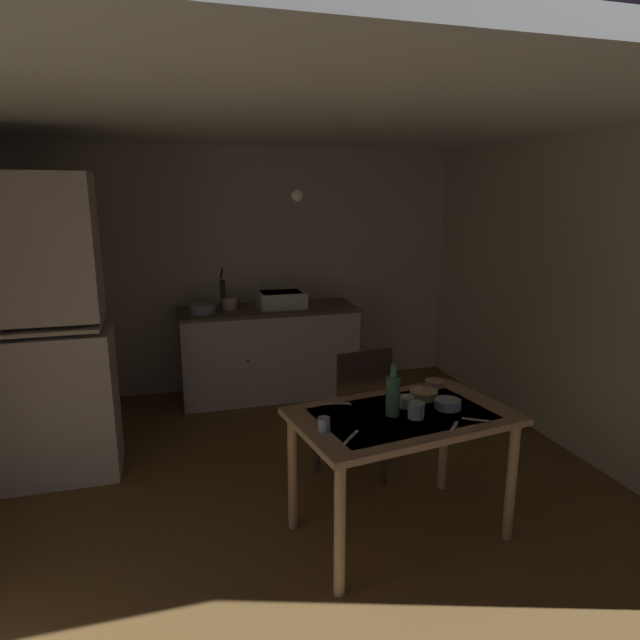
{
  "coord_description": "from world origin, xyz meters",
  "views": [
    {
      "loc": [
        -0.8,
        -3.4,
        1.93
      ],
      "look_at": [
        0.19,
        0.05,
        1.09
      ],
      "focal_mm": 30.52,
      "sensor_mm": 36.0,
      "label": 1
    }
  ],
  "objects_px": {
    "sink_basin": "(281,299)",
    "teacup_cream": "(406,402)",
    "chair_far_side": "(356,414)",
    "serving_bowl_wide": "(424,394)",
    "mixing_bowl_counter": "(202,309)",
    "glass_bottle": "(393,395)",
    "dining_table": "(402,430)",
    "hutch_cabinet": "(40,343)",
    "hand_pump": "(223,292)"
  },
  "relations": [
    {
      "from": "chair_far_side",
      "to": "serving_bowl_wide",
      "type": "distance_m",
      "value": 0.56
    },
    {
      "from": "sink_basin",
      "to": "hand_pump",
      "type": "distance_m",
      "value": 0.55
    },
    {
      "from": "sink_basin",
      "to": "hand_pump",
      "type": "relative_size",
      "value": 1.13
    },
    {
      "from": "sink_basin",
      "to": "serving_bowl_wide",
      "type": "relative_size",
      "value": 2.61
    },
    {
      "from": "hutch_cabinet",
      "to": "dining_table",
      "type": "bearing_deg",
      "value": -31.96
    },
    {
      "from": "mixing_bowl_counter",
      "to": "dining_table",
      "type": "height_order",
      "value": "mixing_bowl_counter"
    },
    {
      "from": "chair_far_side",
      "to": "hutch_cabinet",
      "type": "bearing_deg",
      "value": 161.04
    },
    {
      "from": "serving_bowl_wide",
      "to": "chair_far_side",
      "type": "bearing_deg",
      "value": 123.06
    },
    {
      "from": "chair_far_side",
      "to": "teacup_cream",
      "type": "bearing_deg",
      "value": -77.9
    },
    {
      "from": "mixing_bowl_counter",
      "to": "chair_far_side",
      "type": "xyz_separation_m",
      "value": [
        0.86,
        -1.78,
        -0.4
      ]
    },
    {
      "from": "hutch_cabinet",
      "to": "mixing_bowl_counter",
      "type": "xyz_separation_m",
      "value": [
        1.13,
        1.1,
        -0.06
      ]
    },
    {
      "from": "sink_basin",
      "to": "dining_table",
      "type": "height_order",
      "value": "sink_basin"
    },
    {
      "from": "hutch_cabinet",
      "to": "glass_bottle",
      "type": "height_order",
      "value": "hutch_cabinet"
    },
    {
      "from": "dining_table",
      "to": "chair_far_side",
      "type": "height_order",
      "value": "chair_far_side"
    },
    {
      "from": "sink_basin",
      "to": "chair_far_side",
      "type": "relative_size",
      "value": 0.46
    },
    {
      "from": "hutch_cabinet",
      "to": "dining_table",
      "type": "height_order",
      "value": "hutch_cabinet"
    },
    {
      "from": "hand_pump",
      "to": "teacup_cream",
      "type": "xyz_separation_m",
      "value": [
        0.76,
        -2.39,
        -0.26
      ]
    },
    {
      "from": "mixing_bowl_counter",
      "to": "dining_table",
      "type": "relative_size",
      "value": 0.19
    },
    {
      "from": "dining_table",
      "to": "glass_bottle",
      "type": "relative_size",
      "value": 4.44
    },
    {
      "from": "glass_bottle",
      "to": "dining_table",
      "type": "bearing_deg",
      "value": 8.1
    },
    {
      "from": "dining_table",
      "to": "serving_bowl_wide",
      "type": "distance_m",
      "value": 0.3
    },
    {
      "from": "hutch_cabinet",
      "to": "mixing_bowl_counter",
      "type": "distance_m",
      "value": 1.58
    },
    {
      "from": "hand_pump",
      "to": "dining_table",
      "type": "height_order",
      "value": "hand_pump"
    },
    {
      "from": "sink_basin",
      "to": "chair_far_side",
      "type": "distance_m",
      "value": 1.89
    },
    {
      "from": "mixing_bowl_counter",
      "to": "glass_bottle",
      "type": "relative_size",
      "value": 0.84
    },
    {
      "from": "chair_far_side",
      "to": "serving_bowl_wide",
      "type": "relative_size",
      "value": 5.74
    },
    {
      "from": "mixing_bowl_counter",
      "to": "chair_far_side",
      "type": "bearing_deg",
      "value": -64.36
    },
    {
      "from": "serving_bowl_wide",
      "to": "sink_basin",
      "type": "bearing_deg",
      "value": 99.56
    },
    {
      "from": "sink_basin",
      "to": "mixing_bowl_counter",
      "type": "bearing_deg",
      "value": -176.18
    },
    {
      "from": "sink_basin",
      "to": "chair_far_side",
      "type": "height_order",
      "value": "sink_basin"
    },
    {
      "from": "dining_table",
      "to": "glass_bottle",
      "type": "distance_m",
      "value": 0.23
    },
    {
      "from": "dining_table",
      "to": "serving_bowl_wide",
      "type": "relative_size",
      "value": 7.65
    },
    {
      "from": "chair_far_side",
      "to": "serving_bowl_wide",
      "type": "xyz_separation_m",
      "value": [
        0.27,
        -0.42,
        0.26
      ]
    },
    {
      "from": "hutch_cabinet",
      "to": "serving_bowl_wide",
      "type": "bearing_deg",
      "value": -25.98
    },
    {
      "from": "sink_basin",
      "to": "serving_bowl_wide",
      "type": "bearing_deg",
      "value": -80.44
    },
    {
      "from": "glass_bottle",
      "to": "teacup_cream",
      "type": "bearing_deg",
      "value": 35.18
    },
    {
      "from": "chair_far_side",
      "to": "glass_bottle",
      "type": "relative_size",
      "value": 3.33
    },
    {
      "from": "dining_table",
      "to": "teacup_cream",
      "type": "xyz_separation_m",
      "value": [
        0.05,
        0.07,
        0.13
      ]
    },
    {
      "from": "hutch_cabinet",
      "to": "sink_basin",
      "type": "bearing_deg",
      "value": 31.58
    },
    {
      "from": "hand_pump",
      "to": "mixing_bowl_counter",
      "type": "relative_size",
      "value": 1.6
    },
    {
      "from": "sink_basin",
      "to": "hutch_cabinet",
      "type": "bearing_deg",
      "value": -148.42
    },
    {
      "from": "mixing_bowl_counter",
      "to": "teacup_cream",
      "type": "xyz_separation_m",
      "value": [
        0.97,
        -2.3,
        -0.13
      ]
    },
    {
      "from": "mixing_bowl_counter",
      "to": "serving_bowl_wide",
      "type": "bearing_deg",
      "value": -62.87
    },
    {
      "from": "sink_basin",
      "to": "teacup_cream",
      "type": "relative_size",
      "value": 5.08
    },
    {
      "from": "mixing_bowl_counter",
      "to": "serving_bowl_wide",
      "type": "distance_m",
      "value": 2.47
    },
    {
      "from": "serving_bowl_wide",
      "to": "teacup_cream",
      "type": "xyz_separation_m",
      "value": [
        -0.16,
        -0.1,
        0.01
      ]
    },
    {
      "from": "mixing_bowl_counter",
      "to": "glass_bottle",
      "type": "height_order",
      "value": "glass_bottle"
    },
    {
      "from": "sink_basin",
      "to": "glass_bottle",
      "type": "xyz_separation_m",
      "value": [
        0.1,
        -2.43,
        -0.08
      ]
    },
    {
      "from": "hutch_cabinet",
      "to": "dining_table",
      "type": "xyz_separation_m",
      "value": [
        2.04,
        -1.27,
        -0.32
      ]
    },
    {
      "from": "mixing_bowl_counter",
      "to": "hand_pump",
      "type": "bearing_deg",
      "value": 25.07
    }
  ]
}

